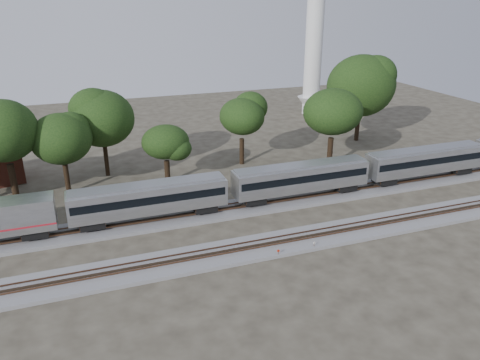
% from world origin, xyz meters
% --- Properties ---
extents(ground, '(160.00, 160.00, 0.00)m').
position_xyz_m(ground, '(0.00, 0.00, 0.00)').
color(ground, '#383328').
rests_on(ground, ground).
extents(track_far, '(160.00, 5.00, 0.73)m').
position_xyz_m(track_far, '(0.00, 6.00, 0.21)').
color(track_far, slate).
rests_on(track_far, ground).
extents(track_near, '(160.00, 5.00, 0.73)m').
position_xyz_m(track_near, '(0.00, -4.00, 0.21)').
color(track_near, slate).
rests_on(track_near, ground).
extents(train, '(134.56, 3.28, 4.84)m').
position_xyz_m(train, '(30.29, 6.00, 3.34)').
color(train, silver).
rests_on(train, ground).
extents(switch_stand_red, '(0.30, 0.06, 0.95)m').
position_xyz_m(switch_stand_red, '(1.73, -6.32, 0.60)').
color(switch_stand_red, '#512D19').
rests_on(switch_stand_red, ground).
extents(switch_stand_white, '(0.29, 0.08, 0.91)m').
position_xyz_m(switch_stand_white, '(6.01, -6.09, 0.58)').
color(switch_stand_white, '#512D19').
rests_on(switch_stand_white, ground).
extents(switch_lever, '(0.55, 0.40, 0.30)m').
position_xyz_m(switch_lever, '(5.45, -5.98, 0.15)').
color(switch_lever, '#512D19').
rests_on(switch_lever, ground).
extents(tree_1, '(9.76, 9.76, 13.76)m').
position_xyz_m(tree_1, '(-24.89, 18.43, 9.59)').
color(tree_1, black).
rests_on(tree_1, ground).
extents(tree_2, '(7.90, 7.90, 11.14)m').
position_xyz_m(tree_2, '(-18.38, 18.89, 7.76)').
color(tree_2, black).
rests_on(tree_2, ground).
extents(tree_3, '(8.92, 8.92, 12.58)m').
position_xyz_m(tree_3, '(-12.71, 24.22, 8.76)').
color(tree_3, black).
rests_on(tree_3, ground).
extents(tree_4, '(6.22, 6.22, 8.76)m').
position_xyz_m(tree_4, '(-4.78, 18.27, 6.09)').
color(tree_4, black).
rests_on(tree_4, ground).
extents(tree_5, '(7.90, 7.90, 11.14)m').
position_xyz_m(tree_5, '(8.08, 22.19, 7.75)').
color(tree_5, black).
rests_on(tree_5, ground).
extents(tree_6, '(9.04, 9.04, 12.74)m').
position_xyz_m(tree_6, '(20.50, 16.03, 8.88)').
color(tree_6, black).
rests_on(tree_6, ground).
extents(tree_7, '(10.31, 10.31, 14.53)m').
position_xyz_m(tree_7, '(32.72, 27.21, 10.13)').
color(tree_7, black).
rests_on(tree_7, ground).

